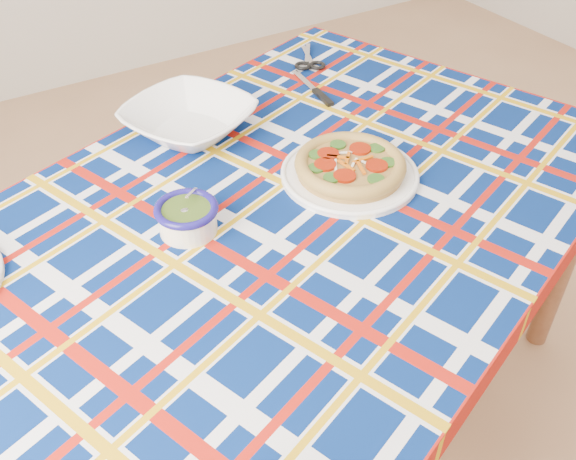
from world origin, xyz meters
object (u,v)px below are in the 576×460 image
serving_bowl (189,120)px  pesto_bowl (187,216)px  main_focaccia_plate (350,166)px  dining_table (280,240)px

serving_bowl → pesto_bowl: bearing=-115.4°
main_focaccia_plate → dining_table: bearing=-173.0°
pesto_bowl → serving_bowl: 0.35m
dining_table → pesto_bowl: bearing=147.4°
dining_table → pesto_bowl: 0.21m
dining_table → serving_bowl: bearing=73.8°
main_focaccia_plate → pesto_bowl: (-0.35, 0.02, 0.01)m
pesto_bowl → serving_bowl: size_ratio=0.43×
dining_table → pesto_bowl: pesto_bowl is taller
dining_table → main_focaccia_plate: main_focaccia_plate is taller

